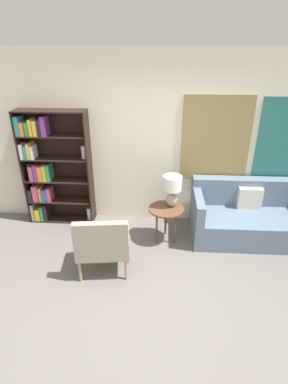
{
  "coord_description": "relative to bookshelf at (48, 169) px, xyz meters",
  "views": [
    {
      "loc": [
        0.14,
        -2.5,
        2.72
      ],
      "look_at": [
        -0.08,
        1.17,
        0.9
      ],
      "focal_mm": 28.0,
      "sensor_mm": 36.0,
      "label": 1
    }
  ],
  "objects": [
    {
      "name": "ground_plane",
      "position": [
        1.66,
        -1.85,
        -0.92
      ],
      "size": [
        14.0,
        14.0,
        0.0
      ],
      "primitive_type": "plane",
      "color": "#66605B"
    },
    {
      "name": "wall_back",
      "position": [
        1.72,
        0.18,
        0.43
      ],
      "size": [
        6.4,
        0.08,
        2.7
      ],
      "color": "silver",
      "rests_on": "ground_plane"
    },
    {
      "name": "bookshelf",
      "position": [
        0.0,
        0.0,
        0.0
      ],
      "size": [
        1.08,
        0.3,
        1.86
      ],
      "color": "black",
      "rests_on": "ground_plane"
    },
    {
      "name": "armchair",
      "position": [
        1.09,
        -1.31,
        -0.44
      ],
      "size": [
        0.73,
        0.66,
        0.86
      ],
      "color": "tan",
      "rests_on": "ground_plane"
    },
    {
      "name": "couch",
      "position": [
        3.19,
        -0.28,
        -0.61
      ],
      "size": [
        1.75,
        0.89,
        0.85
      ],
      "color": "slate",
      "rests_on": "ground_plane"
    },
    {
      "name": "side_table",
      "position": [
        1.9,
        -0.5,
        -0.43
      ],
      "size": [
        0.52,
        0.52,
        0.56
      ],
      "color": "brown",
      "rests_on": "ground_plane"
    },
    {
      "name": "table_lamp",
      "position": [
        1.97,
        -0.43,
        -0.07
      ],
      "size": [
        0.27,
        0.27,
        0.48
      ],
      "color": "#A59E93",
      "rests_on": "side_table"
    }
  ]
}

